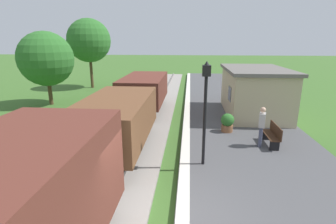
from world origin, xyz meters
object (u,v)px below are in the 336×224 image
object	(u,v)px
bench_near_hut	(272,135)
tree_field_left	(89,41)
tree_trackside_far	(46,59)
potted_planter	(227,122)
station_hut	(254,91)
person_waiting	(262,125)
freight_train	(112,124)
lamp_post_near	(206,95)
bench_down_platform	(235,92)

from	to	relation	value
bench_near_hut	tree_field_left	world-z (taller)	tree_field_left
tree_trackside_far	tree_field_left	distance (m)	7.28
potted_planter	tree_field_left	bearing A→B (deg)	132.33
station_hut	bench_near_hut	xyz separation A→B (m)	(-0.31, -5.02, -0.93)
person_waiting	tree_field_left	xyz separation A→B (m)	(-12.79, 14.53, 3.39)
bench_near_hut	person_waiting	world-z (taller)	person_waiting
freight_train	person_waiting	size ratio (longest dim) A/B	11.35
potted_planter	lamp_post_near	bearing A→B (deg)	-110.50
bench_down_platform	freight_train	bearing A→B (deg)	-120.37
lamp_post_near	person_waiting	bearing A→B (deg)	36.66
potted_planter	lamp_post_near	size ratio (longest dim) A/B	0.25
station_hut	bench_down_platform	xyz separation A→B (m)	(-0.31, 4.54, -0.93)
bench_down_platform	potted_planter	size ratio (longest dim) A/B	1.64
bench_near_hut	bench_down_platform	xyz separation A→B (m)	(0.00, 9.56, 0.00)
station_hut	bench_near_hut	world-z (taller)	station_hut
bench_down_platform	tree_trackside_far	distance (m)	14.23
bench_near_hut	station_hut	bearing A→B (deg)	86.41
bench_near_hut	lamp_post_near	bearing A→B (deg)	-146.18
station_hut	bench_near_hut	size ratio (longest dim) A/B	3.87
potted_planter	tree_trackside_far	bearing A→B (deg)	155.05
freight_train	station_hut	bearing A→B (deg)	43.84
bench_down_platform	lamp_post_near	world-z (taller)	lamp_post_near
station_hut	bench_down_platform	distance (m)	4.64
station_hut	bench_down_platform	size ratio (longest dim) A/B	3.87
bench_near_hut	tree_field_left	xyz separation A→B (m)	(-13.33, 14.35, 3.86)
person_waiting	freight_train	bearing A→B (deg)	30.33
potted_planter	tree_field_left	world-z (taller)	tree_field_left
station_hut	tree_field_left	distance (m)	16.78
bench_near_hut	potted_planter	world-z (taller)	potted_planter
bench_down_platform	potted_planter	distance (m)	8.17
lamp_post_near	tree_field_left	world-z (taller)	tree_field_left
freight_train	bench_down_platform	xyz separation A→B (m)	(6.48, 11.06, -0.78)
potted_planter	tree_trackside_far	size ratio (longest dim) A/B	0.17
bench_near_hut	person_waiting	xyz separation A→B (m)	(-0.54, -0.18, 0.46)
freight_train	tree_field_left	size ratio (longest dim) A/B	2.91
lamp_post_near	bench_down_platform	bearing A→B (deg)	75.35
person_waiting	bench_near_hut	bearing A→B (deg)	-144.01
station_hut	tree_trackside_far	size ratio (longest dim) A/B	1.10
station_hut	potted_planter	bearing A→B (deg)	-120.05
lamp_post_near	tree_field_left	distance (m)	19.43
station_hut	tree_field_left	world-z (taller)	tree_field_left
bench_down_platform	tree_field_left	bearing A→B (deg)	160.23
bench_down_platform	potted_planter	world-z (taller)	potted_planter
freight_train	potted_planter	world-z (taller)	freight_train
tree_trackside_far	lamp_post_near	bearing A→B (deg)	-40.60
bench_down_platform	potted_planter	xyz separation A→B (m)	(-1.69, -7.99, 0.00)
bench_down_platform	person_waiting	size ratio (longest dim) A/B	0.88
tree_field_left	lamp_post_near	bearing A→B (deg)	-57.83
bench_near_hut	lamp_post_near	xyz separation A→B (m)	(-3.03, -2.03, 2.08)
bench_near_hut	bench_down_platform	distance (m)	9.56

